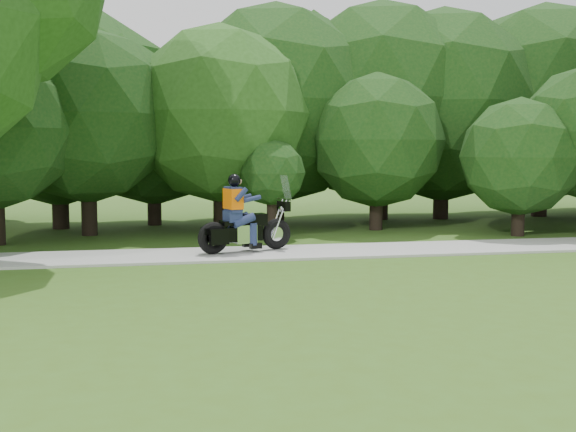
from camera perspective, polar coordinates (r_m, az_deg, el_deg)
name	(u,v)px	position (r m, az deg, el deg)	size (l,w,h in m)	color
ground	(560,333)	(10.75, 20.71, -8.67)	(100.00, 100.00, 0.00)	#395A19
walkway	(378,250)	(17.91, 7.11, -2.68)	(60.00, 2.20, 0.06)	#999994
tree_line	(341,112)	(24.50, 4.23, 8.23)	(38.99, 11.78, 7.75)	black
touring_motorcycle	(240,224)	(17.15, -3.85, -0.62)	(2.39, 1.28, 1.87)	black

